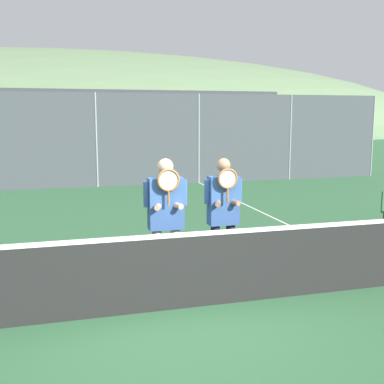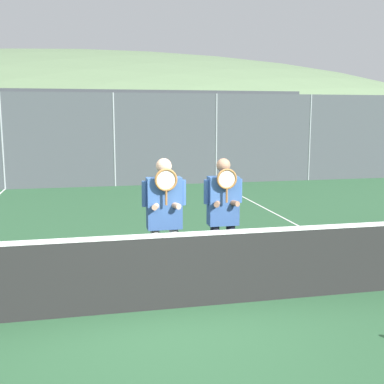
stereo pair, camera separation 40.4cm
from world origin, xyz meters
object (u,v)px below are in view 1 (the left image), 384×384
Objects in this scene: car_left_of_center at (64,156)px; car_center at (185,153)px; player_leftmost at (166,214)px; player_center_left at (223,211)px; car_right_of_center at (299,151)px.

car_center is at bearing 2.80° from car_left_of_center.
player_center_left is at bearing 6.30° from player_leftmost.
player_leftmost is 0.40× the size of car_center.
car_left_of_center is at bearing -179.40° from car_right_of_center.
car_right_of_center is at bearing 55.25° from player_leftmost.
player_center_left is 12.85m from car_center.
car_right_of_center is (5.08, -0.13, 0.00)m from car_center.
car_right_of_center reaches higher than car_center.
player_leftmost is 13.15m from car_center.
car_left_of_center is 0.87× the size of car_right_of_center.
player_center_left is 0.45× the size of car_left_of_center.
car_left_of_center and car_right_of_center have the same top height.
car_left_of_center is at bearing 95.32° from player_leftmost.
car_center is 5.08m from car_right_of_center.
player_leftmost is at bearing -84.68° from car_left_of_center.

